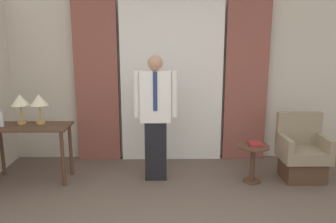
{
  "coord_description": "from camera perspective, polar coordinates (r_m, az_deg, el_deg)",
  "views": [
    {
      "loc": [
        -0.13,
        -2.17,
        1.94
      ],
      "look_at": [
        -0.07,
        2.05,
        1.01
      ],
      "focal_mm": 35.0,
      "sensor_mm": 36.0,
      "label": 1
    }
  ],
  "objects": [
    {
      "name": "desk",
      "position": [
        4.89,
        -22.98,
        -3.87
      ],
      "size": [
        1.11,
        0.5,
        0.79
      ],
      "color": "#4C3323",
      "rests_on": "ground_plane"
    },
    {
      "name": "side_table",
      "position": [
        4.69,
        14.56,
        -7.7
      ],
      "size": [
        0.43,
        0.43,
        0.53
      ],
      "color": "#4C3323",
      "rests_on": "ground_plane"
    },
    {
      "name": "curtain_drape_left",
      "position": [
        5.32,
        -12.32,
        5.08
      ],
      "size": [
        0.68,
        0.06,
        2.58
      ],
      "color": "brown",
      "rests_on": "ground_plane"
    },
    {
      "name": "book",
      "position": [
        4.66,
        14.94,
        -5.46
      ],
      "size": [
        0.18,
        0.2,
        0.03
      ],
      "color": "maroon",
      "rests_on": "side_table"
    },
    {
      "name": "armchair",
      "position": [
        5.03,
        22.28,
        -6.99
      ],
      "size": [
        0.63,
        0.54,
        0.93
      ],
      "color": "#4C3323",
      "rests_on": "ground_plane"
    },
    {
      "name": "person",
      "position": [
        4.48,
        -2.19,
        -0.34
      ],
      "size": [
        0.6,
        0.21,
        1.74
      ],
      "color": "black",
      "rests_on": "ground_plane"
    },
    {
      "name": "curtain_drape_right",
      "position": [
        5.38,
        13.46,
        5.1
      ],
      "size": [
        0.68,
        0.06,
        2.58
      ],
      "color": "brown",
      "rests_on": "ground_plane"
    },
    {
      "name": "wall_back",
      "position": [
        5.34,
        0.61,
        6.03
      ],
      "size": [
        10.0,
        0.06,
        2.7
      ],
      "color": "beige",
      "rests_on": "ground_plane"
    },
    {
      "name": "table_lamp_right",
      "position": [
        4.84,
        -21.54,
        1.64
      ],
      "size": [
        0.25,
        0.25,
        0.41
      ],
      "color": "tan",
      "rests_on": "desk"
    },
    {
      "name": "table_lamp_left",
      "position": [
        4.94,
        -24.37,
        1.6
      ],
      "size": [
        0.25,
        0.25,
        0.41
      ],
      "color": "tan",
      "rests_on": "desk"
    },
    {
      "name": "curtain_sheer_center",
      "position": [
        5.22,
        0.64,
        5.22
      ],
      "size": [
        1.62,
        0.06,
        2.58
      ],
      "color": "white",
      "rests_on": "ground_plane"
    },
    {
      "name": "bottle_near_edge",
      "position": [
        4.94,
        -27.07,
        -1.29
      ],
      "size": [
        0.06,
        0.06,
        0.23
      ],
      "color": "silver",
      "rests_on": "desk"
    }
  ]
}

